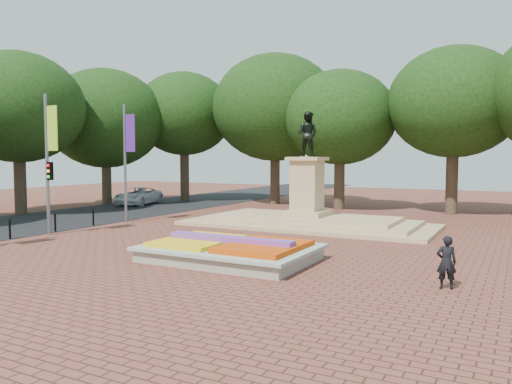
{
  "coord_description": "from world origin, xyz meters",
  "views": [
    {
      "loc": [
        10.66,
        -17.91,
        3.88
      ],
      "look_at": [
        -0.73,
        3.3,
        2.2
      ],
      "focal_mm": 35.0,
      "sensor_mm": 36.0,
      "label": 1
    }
  ],
  "objects_px": {
    "monument": "(307,211)",
    "van": "(138,196)",
    "flower_bed": "(231,250)",
    "pedestrian": "(446,262)"
  },
  "relations": [
    {
      "from": "flower_bed",
      "to": "monument",
      "type": "height_order",
      "value": "monument"
    },
    {
      "from": "monument",
      "to": "pedestrian",
      "type": "height_order",
      "value": "monument"
    },
    {
      "from": "flower_bed",
      "to": "van",
      "type": "bearing_deg",
      "value": 139.68
    },
    {
      "from": "flower_bed",
      "to": "van",
      "type": "xyz_separation_m",
      "value": [
        -18.14,
        15.39,
        0.33
      ]
    },
    {
      "from": "pedestrian",
      "to": "flower_bed",
      "type": "bearing_deg",
      "value": -20.41
    },
    {
      "from": "monument",
      "to": "van",
      "type": "bearing_deg",
      "value": 162.51
    },
    {
      "from": "monument",
      "to": "pedestrian",
      "type": "xyz_separation_m",
      "value": [
        8.75,
        -10.48,
        -0.09
      ]
    },
    {
      "from": "van",
      "to": "pedestrian",
      "type": "height_order",
      "value": "pedestrian"
    },
    {
      "from": "flower_bed",
      "to": "pedestrian",
      "type": "xyz_separation_m",
      "value": [
        7.72,
        -0.48,
        0.42
      ]
    },
    {
      "from": "flower_bed",
      "to": "pedestrian",
      "type": "height_order",
      "value": "pedestrian"
    }
  ]
}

